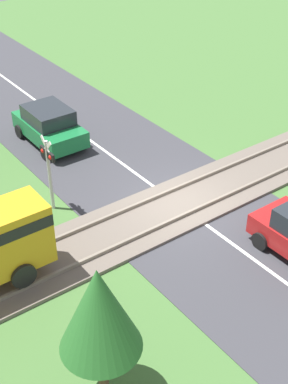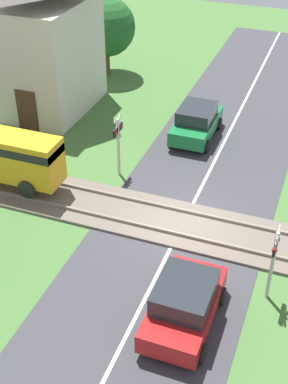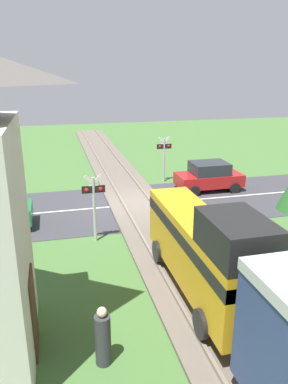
# 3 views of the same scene
# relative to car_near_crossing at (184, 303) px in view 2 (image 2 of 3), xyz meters

# --- Properties ---
(ground_plane) EXTENTS (60.00, 60.00, 0.00)m
(ground_plane) POSITION_rel_car_near_crossing_xyz_m (4.53, 1.44, -0.83)
(ground_plane) COLOR #426B33
(road_surface) EXTENTS (48.00, 6.40, 0.02)m
(road_surface) POSITION_rel_car_near_crossing_xyz_m (4.53, 1.44, -0.82)
(road_surface) COLOR #38383D
(road_surface) RESTS_ON ground_plane
(track_bed) EXTENTS (2.80, 48.00, 0.24)m
(track_bed) POSITION_rel_car_near_crossing_xyz_m (4.53, 1.44, -0.76)
(track_bed) COLOR #665B51
(track_bed) RESTS_ON ground_plane
(car_near_crossing) EXTENTS (3.66, 1.98, 1.62)m
(car_near_crossing) POSITION_rel_car_near_crossing_xyz_m (0.00, 0.00, 0.00)
(car_near_crossing) COLOR #A81919
(car_near_crossing) RESTS_ON ground_plane
(car_far_side) EXTENTS (3.66, 1.91, 1.61)m
(car_far_side) POSITION_rel_car_near_crossing_xyz_m (11.40, 2.88, -0.00)
(car_far_side) COLOR #197038
(car_far_side) RESTS_ON ground_plane
(crossing_signal_west_approach) EXTENTS (0.90, 0.18, 2.79)m
(crossing_signal_west_approach) POSITION_rel_car_near_crossing_xyz_m (2.00, -2.23, 0.97)
(crossing_signal_west_approach) COLOR #B7B7B7
(crossing_signal_west_approach) RESTS_ON ground_plane
(crossing_signal_east_approach) EXTENTS (0.90, 0.18, 2.79)m
(crossing_signal_east_approach) POSITION_rel_car_near_crossing_xyz_m (7.07, 5.11, 0.97)
(crossing_signal_east_approach) COLOR #B7B7B7
(crossing_signal_east_approach) RESTS_ON ground_plane
(station_building) EXTENTS (5.83, 3.99, 7.73)m
(station_building) POSITION_rel_car_near_crossing_xyz_m (11.93, 10.87, 2.93)
(station_building) COLOR beige
(station_building) RESTS_ON ground_plane
(tree_by_station) EXTENTS (3.40, 3.40, 4.58)m
(tree_by_station) POSITION_rel_car_near_crossing_xyz_m (17.14, 10.07, 2.04)
(tree_by_station) COLOR brown
(tree_by_station) RESTS_ON ground_plane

